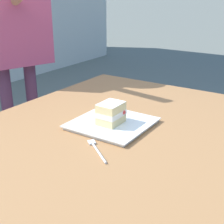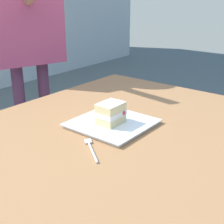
# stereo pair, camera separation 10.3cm
# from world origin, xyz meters

# --- Properties ---
(patio_table) EXTENTS (1.51, 1.09, 0.72)m
(patio_table) POSITION_xyz_m (0.00, 0.00, 0.64)
(patio_table) COLOR olive
(patio_table) RESTS_ON ground
(dessert_plate) EXTENTS (0.29, 0.29, 0.02)m
(dessert_plate) POSITION_xyz_m (-0.09, -0.04, 0.73)
(dessert_plate) COLOR white
(dessert_plate) RESTS_ON patio_table
(cake_slice) EXTENTS (0.10, 0.09, 0.08)m
(cake_slice) POSITION_xyz_m (-0.08, -0.04, 0.78)
(cake_slice) COLOR #EAD18C
(cake_slice) RESTS_ON dessert_plate
(dessert_fork) EXTENTS (0.11, 0.15, 0.01)m
(dessert_fork) POSITION_xyz_m (0.11, 0.03, 0.73)
(dessert_fork) COLOR silver
(dessert_fork) RESTS_ON patio_table
(diner_person) EXTENTS (0.47, 0.60, 1.59)m
(diner_person) POSITION_xyz_m (-0.39, -0.94, 1.06)
(diner_person) COLOR #5D3049
(diner_person) RESTS_ON ground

